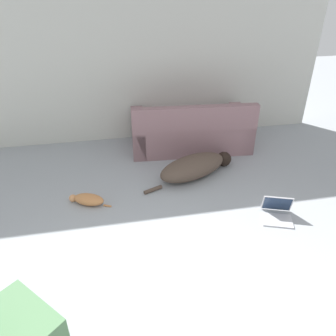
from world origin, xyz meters
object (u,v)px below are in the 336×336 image
(couch, at_px, (191,132))
(laptop_open, at_px, (277,210))
(dog, at_px, (195,167))
(cat, at_px, (88,199))

(couch, distance_m, laptop_open, 2.10)
(dog, distance_m, cat, 1.56)
(couch, distance_m, dog, 0.95)
(cat, height_order, laptop_open, laptop_open)
(couch, xyz_separation_m, laptop_open, (0.55, -2.01, -0.20))
(laptop_open, bearing_deg, dog, 144.05)
(dog, relative_size, cat, 2.67)
(couch, distance_m, cat, 2.15)
(couch, height_order, dog, couch)
(cat, xyz_separation_m, laptop_open, (2.24, -0.69, 0.02))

